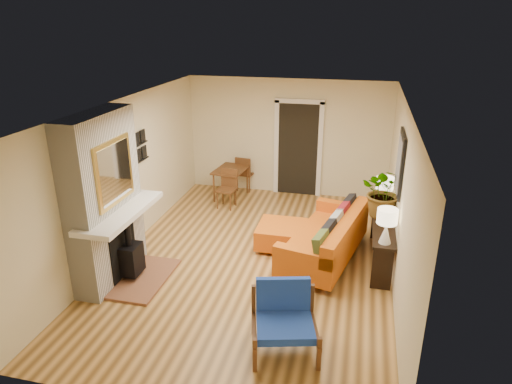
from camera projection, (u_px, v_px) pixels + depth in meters
room_shell at (311, 149)px, 9.52m from camera, size 6.50×6.50×6.50m
fireplace at (107, 203)px, 6.78m from camera, size 1.09×1.68×2.60m
sofa at (329, 238)px, 7.60m from camera, size 1.41×2.36×0.87m
ottoman at (282, 234)px, 8.05m from camera, size 0.83×0.83×0.42m
blue_chair at (284, 314)px, 5.57m from camera, size 0.96×0.95×0.83m
dining_table at (234, 175)px, 10.13m from camera, size 0.75×1.55×0.82m
console_table at (382, 230)px, 7.44m from camera, size 0.34×1.85×0.72m
lamp_near at (387, 222)px, 6.60m from camera, size 0.30×0.30×0.54m
lamp_far at (384, 188)px, 7.88m from camera, size 0.30×0.30×0.54m
houseplant at (385, 191)px, 7.46m from camera, size 0.86×0.76×0.87m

